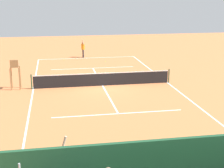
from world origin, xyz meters
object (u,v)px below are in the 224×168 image
(line_judge, at_px, (66,163))
(tennis_ball_near, at_px, (64,60))
(courtside_bench, at_px, (204,163))
(tennis_net, at_px, (103,79))
(umpire_chair, at_px, (15,71))
(tennis_racket, at_px, (77,58))
(tennis_ball_far, at_px, (105,61))
(tennis_player, at_px, (83,48))

(line_judge, bearing_deg, tennis_ball_near, -91.98)
(courtside_bench, bearing_deg, tennis_net, -82.24)
(tennis_net, relative_size, courtside_bench, 5.72)
(courtside_bench, bearing_deg, umpire_chair, -59.22)
(tennis_racket, height_order, tennis_ball_near, tennis_ball_near)
(courtside_bench, bearing_deg, tennis_racket, -83.24)
(tennis_ball_far, bearing_deg, line_judge, 77.62)
(courtside_bench, distance_m, tennis_ball_far, 22.00)
(tennis_net, xyz_separation_m, tennis_ball_far, (-1.58, -8.72, -0.47))
(tennis_player, bearing_deg, line_judge, 83.36)
(courtside_bench, relative_size, tennis_ball_near, 27.27)
(courtside_bench, distance_m, line_judge, 5.07)
(tennis_ball_far, xyz_separation_m, line_judge, (4.82, 21.95, 0.98))
(courtside_bench, bearing_deg, tennis_player, -84.95)
(tennis_net, height_order, line_judge, line_judge)
(tennis_net, xyz_separation_m, line_judge, (3.24, 13.23, 0.51))
(courtside_bench, height_order, tennis_player, tennis_player)
(tennis_player, relative_size, tennis_racket, 3.37)
(tennis_ball_near, bearing_deg, tennis_racket, -155.40)
(umpire_chair, bearing_deg, tennis_ball_far, -132.31)
(courtside_bench, height_order, tennis_ball_far, courtside_bench)
(tennis_racket, bearing_deg, tennis_ball_far, 140.47)
(umpire_chair, xyz_separation_m, line_judge, (-2.96, 13.40, -0.30))
(tennis_ball_near, xyz_separation_m, tennis_ball_far, (-4.01, 1.54, 0.00))
(courtside_bench, height_order, tennis_ball_near, courtside_bench)
(tennis_player, bearing_deg, umpire_chair, 62.59)
(courtside_bench, xyz_separation_m, line_judge, (5.05, -0.04, 0.46))
(umpire_chair, relative_size, courtside_bench, 1.19)
(umpire_chair, distance_m, tennis_player, 12.66)
(courtside_bench, relative_size, tennis_racket, 3.15)
(courtside_bench, distance_m, tennis_player, 24.78)
(umpire_chair, height_order, tennis_ball_near, umpire_chair)
(tennis_net, bearing_deg, line_judge, 76.24)
(tennis_net, height_order, courtside_bench, tennis_net)
(tennis_ball_near, bearing_deg, tennis_ball_far, 158.92)
(tennis_net, relative_size, tennis_player, 5.35)
(tennis_player, distance_m, tennis_ball_far, 3.47)
(tennis_net, distance_m, tennis_racket, 10.95)
(tennis_net, bearing_deg, tennis_racket, -84.46)
(umpire_chair, relative_size, tennis_ball_far, 32.42)
(tennis_net, distance_m, umpire_chair, 6.26)
(tennis_ball_far, bearing_deg, tennis_net, 79.74)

